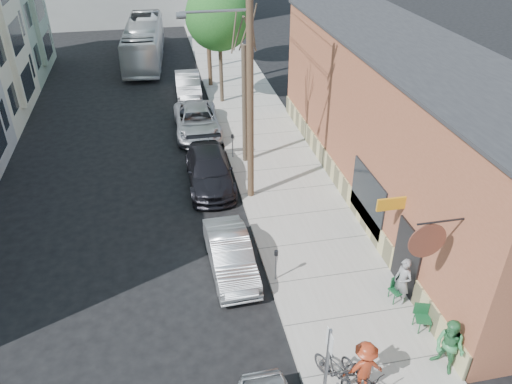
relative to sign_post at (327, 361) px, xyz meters
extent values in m
plane|color=black|center=(-2.35, 4.85, -1.83)|extent=(120.00, 120.00, 0.00)
cube|color=#A6A199|center=(1.90, 15.85, -1.76)|extent=(4.50, 58.00, 0.15)
cube|color=#945137|center=(6.65, 9.85, 1.42)|extent=(5.00, 20.00, 6.50)
cube|color=#2B2B2D|center=(6.65, 9.85, 4.72)|extent=(5.20, 20.20, 0.12)
cube|color=tan|center=(4.13, 9.85, -1.28)|extent=(0.10, 20.00, 1.10)
cube|color=black|center=(4.12, 3.85, -0.53)|extent=(0.10, 1.60, 2.60)
cube|color=black|center=(4.12, 7.35, -0.23)|extent=(0.08, 3.00, 2.20)
cylinder|color=brown|center=(3.20, 1.65, 2.07)|extent=(1.10, 0.06, 1.10)
cube|color=#C48417|center=(3.65, 4.65, 1.27)|extent=(1.00, 0.08, 0.45)
cube|color=beige|center=(-11.60, 22.85, 2.67)|extent=(1.10, 3.20, 7.00)
cube|color=#9BB095|center=(-11.60, 30.85, 2.67)|extent=(1.10, 3.20, 7.00)
cube|color=slate|center=(0.00, 0.00, -0.28)|extent=(0.07, 0.07, 2.80)
cube|color=silver|center=(0.00, 0.00, 0.72)|extent=(0.02, 0.45, 0.60)
cylinder|color=slate|center=(-0.10, 5.08, -1.13)|extent=(0.06, 0.06, 1.10)
cylinder|color=black|center=(-0.10, 5.08, -0.53)|extent=(0.14, 0.14, 0.18)
cylinder|color=slate|center=(-0.10, 14.50, -1.13)|extent=(0.06, 0.06, 1.10)
cylinder|color=black|center=(-0.10, 14.50, -0.53)|extent=(0.14, 0.14, 0.18)
cylinder|color=#503A28|center=(0.10, 10.73, 3.32)|extent=(0.28, 0.28, 10.00)
cylinder|color=slate|center=(-2.40, 10.73, 6.22)|extent=(0.35, 0.24, 0.24)
cylinder|color=#503A28|center=(0.10, 25.34, 3.32)|extent=(0.28, 0.28, 10.00)
cylinder|color=#44392C|center=(0.45, 14.03, 1.22)|extent=(0.24, 0.24, 5.81)
cylinder|color=#44392C|center=(0.45, 22.22, 0.79)|extent=(0.24, 0.24, 4.94)
sphere|color=#246423|center=(0.45, 22.22, 3.56)|extent=(3.99, 3.99, 3.99)
cylinder|color=#44392C|center=(0.45, 29.14, 1.37)|extent=(0.24, 0.24, 6.10)
imported|color=gray|center=(3.70, 3.17, -0.81)|extent=(0.61, 0.74, 1.73)
imported|color=#337F48|center=(3.75, 0.36, -0.77)|extent=(1.00, 1.10, 1.83)
imported|color=maroon|center=(1.17, 0.23, -0.82)|extent=(1.14, 0.69, 1.72)
imported|color=black|center=(1.17, 0.23, -1.23)|extent=(1.13, 1.84, 0.91)
imported|color=black|center=(0.50, 0.47, -1.16)|extent=(1.18, 1.77, 1.04)
imported|color=#A7ABAF|center=(-1.55, 6.05, -1.15)|extent=(1.59, 4.21, 1.37)
imported|color=black|center=(-1.55, 12.32, -1.10)|extent=(2.12, 5.07, 1.46)
imported|color=#A1A2A8|center=(-1.55, 17.96, -1.10)|extent=(2.48, 5.27, 1.46)
imported|color=gray|center=(-1.55, 24.00, -1.09)|extent=(1.67, 4.52, 1.48)
imported|color=white|center=(-4.21, 32.12, -0.30)|extent=(3.38, 11.17, 3.07)
camera|label=1|loc=(-3.45, -7.90, 10.28)|focal=35.00mm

